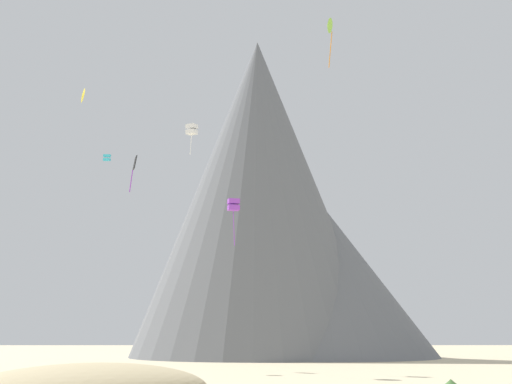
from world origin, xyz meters
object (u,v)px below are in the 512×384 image
(kite_lime_high, at_px, (329,26))
(kite_violet_mid, at_px, (234,205))
(kite_yellow_high, at_px, (82,95))
(rock_massif, at_px, (275,215))
(kite_white_high, at_px, (192,130))
(bush_far_left, at_px, (451,383))
(kite_black_mid, at_px, (134,167))
(kite_cyan_mid, at_px, (107,158))

(kite_lime_high, bearing_deg, kite_violet_mid, -114.21)
(kite_yellow_high, height_order, kite_lime_high, kite_yellow_high)
(rock_massif, height_order, kite_white_high, rock_massif)
(kite_lime_high, relative_size, kite_white_high, 1.29)
(bush_far_left, distance_m, kite_lime_high, 34.39)
(kite_white_high, distance_m, kite_black_mid, 27.24)
(bush_far_left, relative_size, kite_cyan_mid, 1.30)
(kite_lime_high, height_order, kite_cyan_mid, kite_lime_high)
(kite_lime_high, bearing_deg, kite_yellow_high, -109.29)
(kite_yellow_high, bearing_deg, rock_massif, 107.68)
(bush_far_left, xyz_separation_m, kite_white_high, (-23.02, 25.01, 29.02))
(kite_cyan_mid, bearing_deg, bush_far_left, -37.30)
(kite_violet_mid, bearing_deg, bush_far_left, -53.49)
(kite_yellow_high, relative_size, kite_violet_mid, 0.42)
(bush_far_left, relative_size, kite_black_mid, 0.42)
(bush_far_left, bearing_deg, rock_massif, 99.82)
(kite_lime_high, bearing_deg, kite_black_mid, -50.77)
(kite_yellow_high, bearing_deg, kite_cyan_mid, 7.39)
(kite_cyan_mid, bearing_deg, rock_massif, 58.82)
(kite_lime_high, distance_m, kite_cyan_mid, 33.69)
(rock_massif, xyz_separation_m, kite_lime_high, (3.00, -57.98, 7.78))
(kite_black_mid, relative_size, kite_violet_mid, 0.62)
(kite_yellow_high, bearing_deg, bush_far_left, 22.38)
(rock_massif, relative_size, kite_violet_mid, 12.50)
(kite_lime_high, bearing_deg, kite_cyan_mid, -104.68)
(rock_massif, relative_size, kite_black_mid, 20.27)
(kite_black_mid, bearing_deg, kite_violet_mid, -6.50)
(kite_yellow_high, distance_m, kite_black_mid, 42.79)
(rock_massif, bearing_deg, kite_cyan_mid, -121.18)
(kite_lime_high, bearing_deg, rock_massif, -153.40)
(kite_yellow_high, xyz_separation_m, kite_black_mid, (14.69, -34.73, -20.24))
(kite_yellow_high, relative_size, kite_black_mid, 0.68)
(kite_white_high, bearing_deg, kite_yellow_high, 177.11)
(kite_black_mid, bearing_deg, rock_massif, 8.23)
(bush_far_left, bearing_deg, kite_violet_mid, 137.83)
(kite_yellow_high, height_order, kite_white_high, kite_yellow_high)
(bush_far_left, relative_size, kite_violet_mid, 0.26)
(bush_far_left, bearing_deg, kite_black_mid, 178.93)
(kite_lime_high, xyz_separation_m, kite_cyan_mid, (-25.76, 20.36, -7.56))
(rock_massif, relative_size, kite_lime_high, 12.70)
(rock_massif, bearing_deg, kite_yellow_high, -136.00)
(kite_white_high, relative_size, kite_violet_mid, 0.77)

